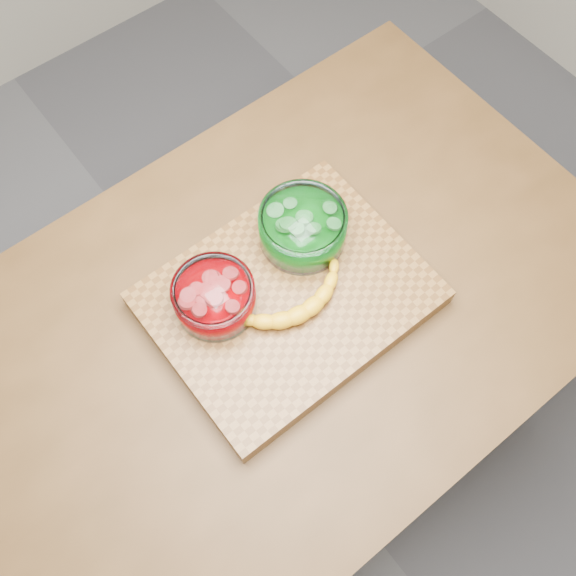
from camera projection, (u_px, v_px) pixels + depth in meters
ground at (288, 425)px, 1.93m from camera, size 3.50×3.50×0.00m
counter at (288, 380)px, 1.53m from camera, size 1.20×0.80×0.90m
cutting_board at (288, 298)px, 1.10m from camera, size 0.45×0.35×0.04m
bowl_red at (215, 297)px, 1.05m from camera, size 0.14×0.14×0.06m
bowl_green at (303, 228)px, 1.10m from camera, size 0.15×0.15×0.07m
banana at (290, 296)px, 1.06m from camera, size 0.24×0.13×0.03m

